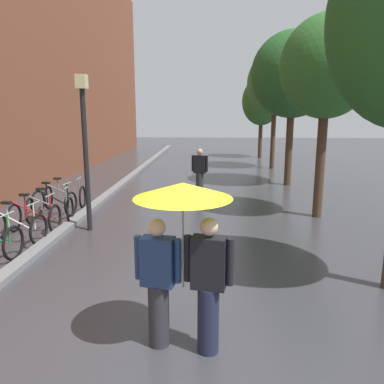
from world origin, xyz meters
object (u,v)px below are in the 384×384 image
(parked_bicycle_4, at_px, (54,202))
(street_tree_4, at_px, (262,101))
(parked_bicycle_3, at_px, (50,210))
(street_tree_3, at_px, (275,83))
(street_lamp_post, at_px, (85,141))
(street_tree_1, at_px, (327,68))
(parked_bicycle_2, at_px, (34,217))
(parked_bicycle_1, at_px, (17,227))
(couple_under_umbrella, at_px, (183,240))
(street_tree_2, at_px, (293,75))
(pedestrian_walking_midground, at_px, (200,172))
(parked_bicycle_5, at_px, (65,197))

(parked_bicycle_4, bearing_deg, street_tree_4, 62.36)
(parked_bicycle_3, xyz_separation_m, parked_bicycle_4, (-0.22, 0.80, 0.00))
(street_tree_3, xyz_separation_m, street_lamp_post, (-6.14, -10.94, -2.06))
(street_tree_1, relative_size, parked_bicycle_2, 4.93)
(parked_bicycle_1, relative_size, couple_under_umbrella, 0.55)
(street_tree_1, relative_size, street_tree_2, 0.91)
(street_tree_3, height_order, parked_bicycle_1, street_tree_3)
(street_tree_4, height_order, parked_bicycle_3, street_tree_4)
(parked_bicycle_3, bearing_deg, street_tree_4, 64.30)
(street_tree_4, bearing_deg, pedestrian_walking_midground, -106.60)
(street_tree_4, distance_m, parked_bicycle_1, 18.54)
(parked_bicycle_2, bearing_deg, street_tree_4, 65.12)
(street_tree_2, bearing_deg, couple_under_umbrella, -107.04)
(parked_bicycle_4, distance_m, couple_under_umbrella, 7.34)
(street_lamp_post, bearing_deg, street_tree_1, 14.75)
(parked_bicycle_5, bearing_deg, parked_bicycle_4, -92.68)
(street_tree_1, xyz_separation_m, parked_bicycle_4, (-7.41, -0.26, -3.62))
(street_lamp_post, bearing_deg, couple_under_umbrella, -60.16)
(parked_bicycle_5, bearing_deg, street_lamp_post, -55.96)
(street_tree_4, xyz_separation_m, street_lamp_post, (-6.08, -15.66, -1.31))
(street_tree_2, relative_size, street_lamp_post, 1.59)
(street_tree_1, relative_size, parked_bicycle_4, 4.61)
(parked_bicycle_3, height_order, pedestrian_walking_midground, pedestrian_walking_midground)
(street_lamp_post, bearing_deg, parked_bicycle_2, -170.10)
(street_tree_2, bearing_deg, street_tree_4, 89.84)
(parked_bicycle_2, bearing_deg, street_lamp_post, 9.90)
(street_tree_3, relative_size, parked_bicycle_4, 5.03)
(pedestrian_walking_midground, bearing_deg, street_tree_1, -35.54)
(parked_bicycle_5, bearing_deg, parked_bicycle_2, -87.20)
(street_tree_1, xyz_separation_m, couple_under_umbrella, (-3.29, -6.25, -2.59))
(parked_bicycle_2, distance_m, parked_bicycle_5, 2.30)
(street_tree_3, bearing_deg, parked_bicycle_2, -123.63)
(street_tree_3, height_order, parked_bicycle_2, street_tree_3)
(parked_bicycle_1, bearing_deg, street_tree_1, 19.95)
(street_tree_1, xyz_separation_m, parked_bicycle_3, (-7.18, -1.06, -3.62))
(couple_under_umbrella, bearing_deg, parked_bicycle_4, 124.50)
(parked_bicycle_4, bearing_deg, parked_bicycle_3, -74.27)
(street_tree_3, bearing_deg, parked_bicycle_1, -121.73)
(street_tree_1, relative_size, street_lamp_post, 1.44)
(street_tree_4, xyz_separation_m, couple_under_umbrella, (-3.40, -20.34, -2.12))
(street_tree_3, relative_size, parked_bicycle_2, 5.38)
(parked_bicycle_4, height_order, pedestrian_walking_midground, pedestrian_walking_midground)
(parked_bicycle_3, bearing_deg, parked_bicycle_4, 105.73)
(street_tree_3, distance_m, street_tree_4, 4.78)
(street_tree_1, height_order, pedestrian_walking_midground, street_tree_1)
(street_tree_1, distance_m, street_tree_4, 14.10)
(parked_bicycle_1, distance_m, parked_bicycle_3, 1.58)
(parked_bicycle_1, xyz_separation_m, street_lamp_post, (1.28, 1.06, 1.83))
(parked_bicycle_4, distance_m, pedestrian_walking_midground, 4.86)
(street_tree_2, relative_size, street_tree_3, 1.01)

